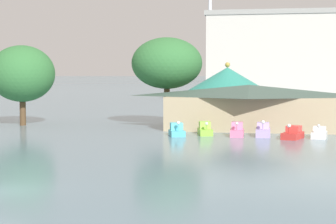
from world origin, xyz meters
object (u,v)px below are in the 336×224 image
(shoreline_tree_tall_left, at_px, (22,74))
(pedal_boat_cyan, at_px, (177,131))
(pedal_boat_lime, at_px, (205,130))
(pedal_boat_pink, at_px, (237,131))
(shoreline_tree_mid, at_px, (167,63))
(boathouse, at_px, (249,106))
(background_building_block, at_px, (302,58))
(pedal_boat_red, at_px, (293,134))
(green_roof_pavilion, at_px, (227,89))
(pedal_boat_lavender, at_px, (263,131))
(pedal_boat_white, at_px, (319,133))

(shoreline_tree_tall_left, bearing_deg, pedal_boat_cyan, -21.62)
(pedal_boat_lime, distance_m, pedal_boat_pink, 3.51)
(pedal_boat_pink, distance_m, shoreline_tree_tall_left, 28.08)
(shoreline_tree_mid, bearing_deg, pedal_boat_cyan, -74.72)
(boathouse, height_order, background_building_block, background_building_block)
(boathouse, bearing_deg, pedal_boat_red, -61.69)
(green_roof_pavilion, relative_size, background_building_block, 0.30)
(pedal_boat_pink, height_order, boathouse, boathouse)
(green_roof_pavilion, bearing_deg, pedal_boat_lavender, -76.55)
(pedal_boat_pink, height_order, pedal_boat_lavender, pedal_boat_lavender)
(pedal_boat_lavender, distance_m, green_roof_pavilion, 22.59)
(pedal_boat_lime, bearing_deg, pedal_boat_white, 72.60)
(pedal_boat_red, height_order, shoreline_tree_tall_left, shoreline_tree_tall_left)
(boathouse, bearing_deg, shoreline_tree_mid, 163.16)
(boathouse, xyz_separation_m, shoreline_tree_tall_left, (-27.40, 0.12, 3.65))
(pedal_boat_lavender, distance_m, background_building_block, 69.23)
(pedal_boat_red, bearing_deg, shoreline_tree_mid, -108.70)
(pedal_boat_red, height_order, pedal_boat_white, pedal_boat_red)
(pedal_boat_red, bearing_deg, pedal_boat_lavender, -99.86)
(pedal_boat_cyan, height_order, green_roof_pavilion, green_roof_pavilion)
(pedal_boat_red, distance_m, shoreline_tree_mid, 19.79)
(pedal_boat_red, bearing_deg, boathouse, -132.26)
(pedal_boat_cyan, bearing_deg, pedal_boat_lime, 102.22)
(pedal_boat_red, xyz_separation_m, background_building_block, (4.72, 69.83, 9.11))
(background_building_block, bearing_deg, pedal_boat_white, -91.77)
(pedal_boat_white, relative_size, background_building_block, 0.07)
(pedal_boat_lavender, bearing_deg, shoreline_tree_mid, -130.22)
(shoreline_tree_mid, distance_m, background_building_block, 61.54)
(pedal_boat_red, height_order, background_building_block, background_building_block)
(pedal_boat_lavender, height_order, background_building_block, background_building_block)
(green_roof_pavilion, bearing_deg, pedal_boat_red, -70.90)
(shoreline_tree_mid, bearing_deg, pedal_boat_white, -30.73)
(pedal_boat_cyan, bearing_deg, background_building_block, 148.74)
(shoreline_tree_tall_left, bearing_deg, pedal_boat_white, -11.91)
(pedal_boat_red, bearing_deg, pedal_boat_pink, -81.33)
(pedal_boat_red, bearing_deg, shoreline_tree_tall_left, -85.49)
(pedal_boat_red, height_order, green_roof_pavilion, green_roof_pavilion)
(pedal_boat_pink, distance_m, shoreline_tree_mid, 15.46)
(pedal_boat_pink, bearing_deg, shoreline_tree_mid, -139.77)
(pedal_boat_pink, distance_m, boathouse, 7.69)
(pedal_boat_lime, height_order, boathouse, boathouse)
(pedal_boat_pink, xyz_separation_m, shoreline_tree_mid, (-9.08, 10.38, 6.98))
(pedal_boat_pink, bearing_deg, green_roof_pavilion, -174.28)
(shoreline_tree_tall_left, height_order, shoreline_tree_mid, shoreline_tree_mid)
(pedal_boat_white, height_order, shoreline_tree_mid, shoreline_tree_mid)
(pedal_boat_lime, distance_m, background_building_block, 69.74)
(shoreline_tree_tall_left, distance_m, background_building_block, 71.51)
(pedal_boat_cyan, height_order, background_building_block, background_building_block)
(pedal_boat_cyan, distance_m, pedal_boat_white, 14.17)
(pedal_boat_lavender, distance_m, pedal_boat_white, 5.50)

